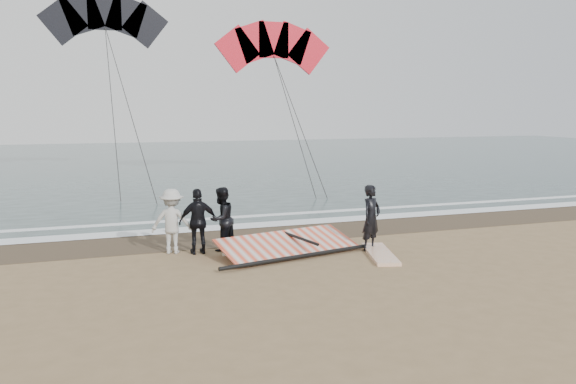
% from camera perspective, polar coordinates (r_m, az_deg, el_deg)
% --- Properties ---
extents(ground, '(120.00, 120.00, 0.00)m').
position_cam_1_polar(ground, '(14.67, 5.10, -7.75)').
color(ground, '#8C704C').
rests_on(ground, ground).
extents(sea, '(120.00, 54.00, 0.02)m').
position_cam_1_polar(sea, '(46.44, -11.40, 3.17)').
color(sea, '#233838').
rests_on(sea, ground).
extents(wet_sand, '(120.00, 2.80, 0.01)m').
position_cam_1_polar(wet_sand, '(18.75, -0.41, -4.14)').
color(wet_sand, '#4C3D2B').
rests_on(wet_sand, ground).
extents(foam_near, '(120.00, 0.90, 0.01)m').
position_cam_1_polar(foam_near, '(20.06, -1.66, -3.26)').
color(foam_near, white).
rests_on(foam_near, sea).
extents(foam_far, '(120.00, 0.45, 0.01)m').
position_cam_1_polar(foam_far, '(21.66, -2.96, -2.40)').
color(foam_far, white).
rests_on(foam_far, sea).
extents(man_main, '(0.84, 0.74, 1.92)m').
position_cam_1_polar(man_main, '(16.42, 8.46, -2.62)').
color(man_main, black).
rests_on(man_main, ground).
extents(board_white, '(1.23, 2.40, 0.09)m').
position_cam_1_polar(board_white, '(16.09, 9.33, -6.21)').
color(board_white, white).
rests_on(board_white, ground).
extents(board_cream, '(1.76, 2.20, 0.09)m').
position_cam_1_polar(board_cream, '(16.83, -4.26, -5.47)').
color(board_cream, silver).
rests_on(board_cream, ground).
extents(trio_cluster, '(2.65, 1.18, 1.87)m').
position_cam_1_polar(trio_cluster, '(16.26, -9.44, -2.87)').
color(trio_cluster, black).
rests_on(trio_cluster, ground).
extents(sail_rig, '(4.55, 2.57, 0.51)m').
position_cam_1_polar(sail_rig, '(16.13, -0.36, -5.52)').
color(sail_rig, black).
rests_on(sail_rig, ground).
extents(kite_red, '(7.60, 4.00, 10.56)m').
position_cam_1_polar(kite_red, '(32.87, -1.47, 14.20)').
color(kite_red, red).
rests_on(kite_red, ground).
extents(kite_dark, '(8.07, 5.29, 13.64)m').
position_cam_1_polar(kite_dark, '(34.95, -18.10, 16.01)').
color(kite_dark, black).
rests_on(kite_dark, ground).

